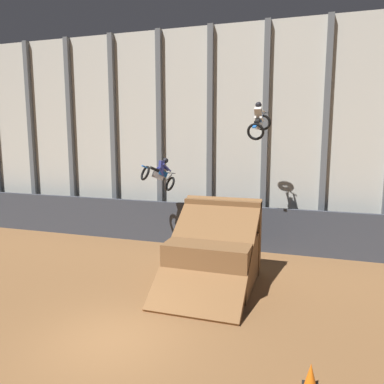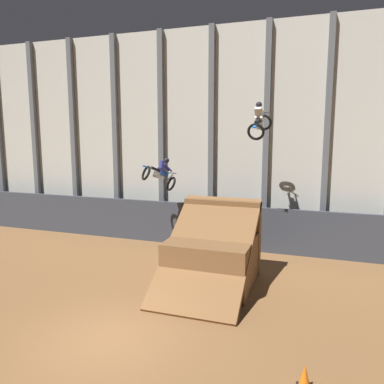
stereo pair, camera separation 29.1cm
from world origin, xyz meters
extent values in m
plane|color=brown|center=(0.00, 0.00, 0.00)|extent=(60.00, 60.00, 0.00)
cube|color=beige|center=(0.00, 10.42, 5.45)|extent=(32.00, 0.12, 10.90)
cube|color=slate|center=(-11.05, 10.22, 5.45)|extent=(0.28, 0.28, 10.90)
cube|color=slate|center=(-8.29, 10.22, 5.45)|extent=(0.28, 0.28, 10.90)
cube|color=slate|center=(-5.53, 10.22, 5.45)|extent=(0.28, 0.28, 10.90)
cube|color=slate|center=(-2.76, 10.22, 5.45)|extent=(0.28, 0.28, 10.90)
cube|color=slate|center=(0.00, 10.22, 5.45)|extent=(0.28, 0.28, 10.90)
cube|color=slate|center=(2.76, 10.22, 5.45)|extent=(0.28, 0.28, 10.90)
cube|color=slate|center=(5.53, 10.22, 5.45)|extent=(0.28, 0.28, 10.90)
cube|color=#383D47|center=(0.00, 9.21, 1.08)|extent=(31.36, 0.20, 2.15)
cube|color=brown|center=(1.63, 4.82, 0.89)|extent=(3.05, 3.22, 1.78)
cube|color=brown|center=(1.63, 6.18, 1.48)|extent=(3.11, 0.50, 2.97)
cube|color=brown|center=(1.63, 4.13, 1.48)|extent=(3.11, 4.71, 3.14)
torus|color=black|center=(-1.49, 8.39, 3.22)|extent=(0.81, 0.80, 0.71)
torus|color=black|center=(-2.37, 7.47, 3.80)|extent=(0.81, 0.80, 0.71)
cube|color=#B7B7BC|center=(-1.93, 7.93, 3.64)|extent=(0.54, 0.55, 0.47)
cube|color=blue|center=(-1.76, 8.10, 3.75)|extent=(0.49, 0.50, 0.40)
cube|color=black|center=(-2.01, 7.85, 3.93)|extent=(0.50, 0.51, 0.34)
cube|color=blue|center=(-2.36, 7.48, 4.08)|extent=(0.35, 0.35, 0.20)
cylinder|color=#B7B7BC|center=(-1.53, 8.34, 3.51)|extent=(0.34, 0.35, 0.42)
cylinder|color=black|center=(-1.49, 8.39, 3.74)|extent=(0.63, 0.25, 0.04)
cube|color=navy|center=(-1.80, 8.06, 4.10)|extent=(0.37, 0.36, 0.52)
sphere|color=black|center=(-1.65, 8.22, 4.35)|extent=(0.43, 0.43, 0.34)
cylinder|color=navy|center=(-1.93, 8.11, 3.84)|extent=(0.29, 0.30, 0.42)
cylinder|color=navy|center=(-1.75, 7.94, 3.84)|extent=(0.29, 0.30, 0.42)
cylinder|color=navy|center=(-1.76, 8.34, 4.02)|extent=(0.35, 0.36, 0.42)
cylinder|color=navy|center=(-1.53, 8.12, 4.02)|extent=(0.35, 0.36, 0.42)
torus|color=black|center=(2.84, 8.65, 6.10)|extent=(0.75, 0.38, 0.73)
torus|color=black|center=(2.73, 7.32, 5.69)|extent=(0.75, 0.38, 0.73)
cube|color=#B7B7BC|center=(2.77, 7.90, 6.00)|extent=(0.23, 0.59, 0.42)
cube|color=blue|center=(2.78, 8.01, 6.24)|extent=(0.24, 0.51, 0.36)
cube|color=black|center=(2.75, 7.62, 6.14)|extent=(0.21, 0.58, 0.28)
cube|color=blue|center=(2.71, 7.15, 5.91)|extent=(0.17, 0.37, 0.16)
cylinder|color=#B7B7BC|center=(2.82, 8.41, 6.28)|extent=(0.06, 0.11, 0.55)
cylinder|color=black|center=(2.81, 8.30, 6.50)|extent=(0.63, 0.28, 0.04)
cube|color=silver|center=(2.76, 7.73, 6.47)|extent=(0.32, 0.46, 0.51)
sphere|color=black|center=(2.76, 7.73, 6.80)|extent=(0.29, 0.35, 0.33)
cylinder|color=silver|center=(2.65, 7.87, 6.23)|extent=(0.15, 0.44, 0.23)
cylinder|color=silver|center=(2.89, 7.85, 6.23)|extent=(0.15, 0.44, 0.23)
cylinder|color=silver|center=(2.62, 7.96, 6.56)|extent=(0.12, 0.53, 0.10)
cylinder|color=silver|center=(2.94, 7.94, 6.56)|extent=(0.12, 0.53, 0.10)
cone|color=orange|center=(5.19, -0.36, 0.31)|extent=(0.28, 0.28, 0.55)
camera|label=1|loc=(4.99, -8.37, 5.57)|focal=35.00mm
camera|label=2|loc=(5.26, -8.28, 5.57)|focal=35.00mm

